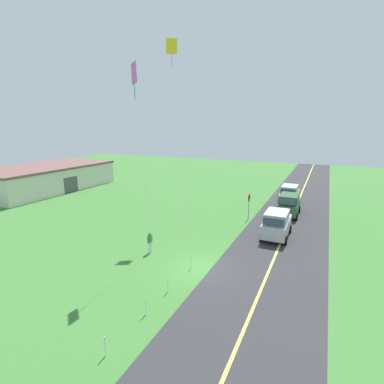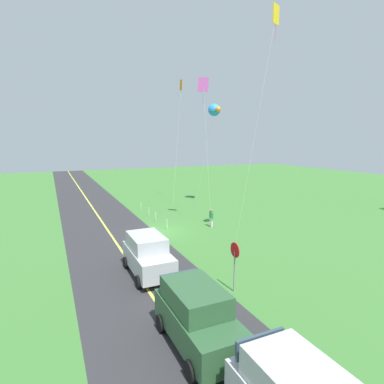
{
  "view_description": "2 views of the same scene",
  "coord_description": "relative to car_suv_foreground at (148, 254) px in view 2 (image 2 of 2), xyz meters",
  "views": [
    {
      "loc": [
        -16.37,
        -6.73,
        9.14
      ],
      "look_at": [
        -0.44,
        0.6,
        5.16
      ],
      "focal_mm": 27.46,
      "sensor_mm": 36.0,
      "label": 1
    },
    {
      "loc": [
        23.95,
        -8.13,
        7.49
      ],
      "look_at": [
        1.86,
        2.03,
        3.48
      ],
      "focal_mm": 29.05,
      "sensor_mm": 36.0,
      "label": 2
    }
  ],
  "objects": [
    {
      "name": "ground_plane",
      "position": [
        -7.72,
        3.42,
        -1.2
      ],
      "size": [
        120.0,
        120.0,
        0.1
      ],
      "primitive_type": "cube",
      "color": "#3D7533"
    },
    {
      "name": "asphalt_road",
      "position": [
        -7.72,
        -0.58,
        -1.15
      ],
      "size": [
        120.0,
        7.0,
        0.0
      ],
      "primitive_type": "cube",
      "color": "#2D2D30",
      "rests_on": "ground"
    },
    {
      "name": "road_centre_stripe",
      "position": [
        -7.72,
        -0.58,
        -1.15
      ],
      "size": [
        120.0,
        0.16,
        0.0
      ],
      "primitive_type": "cube",
      "color": "#E5E04C",
      "rests_on": "asphalt_road"
    },
    {
      "name": "car_suv_foreground",
      "position": [
        0.0,
        0.0,
        0.0
      ],
      "size": [
        4.4,
        2.12,
        2.24
      ],
      "color": "#B7B7BC",
      "rests_on": "ground"
    },
    {
      "name": "car_parked_east_near",
      "position": [
        6.8,
        -0.16,
        0.0
      ],
      "size": [
        4.4,
        2.12,
        2.24
      ],
      "color": "#2D5633",
      "rests_on": "ground"
    },
    {
      "name": "stop_sign",
      "position": [
        3.84,
        3.32,
        0.65
      ],
      "size": [
        0.76,
        0.08,
        2.56
      ],
      "color": "gray",
      "rests_on": "ground"
    },
    {
      "name": "person_adult_near",
      "position": [
        -7.12,
        7.9,
        -0.29
      ],
      "size": [
        0.58,
        0.22,
        1.6
      ],
      "rotation": [
        0.0,
        0.0,
        2.93
      ],
      "color": "silver",
      "rests_on": "ground"
    },
    {
      "name": "kite_red_low",
      "position": [
        -8.47,
        7.72,
        10.81
      ],
      "size": [
        1.71,
        0.8,
        12.87
      ],
      "color": "silver",
      "rests_on": "ground"
    },
    {
      "name": "kite_blue_mid",
      "position": [
        -15.69,
        12.8,
        9.82
      ],
      "size": [
        3.5,
        1.93,
        11.68
      ],
      "color": "silver",
      "rests_on": "ground"
    },
    {
      "name": "kite_yellow_high",
      "position": [
        -1.04,
        9.12,
        13.95
      ],
      "size": [
        0.95,
        2.67,
        16.12
      ],
      "color": "silver",
      "rests_on": "ground"
    },
    {
      "name": "kite_green_far",
      "position": [
        -19.0,
        10.05,
        12.5
      ],
      "size": [
        1.96,
        1.81,
        14.62
      ],
      "color": "silver",
      "rests_on": "ground"
    },
    {
      "name": "fence_post_0",
      "position": [
        -16.35,
        4.12,
        -0.7
      ],
      "size": [
        0.05,
        0.05,
        0.9
      ],
      "primitive_type": "cylinder",
      "color": "silver",
      "rests_on": "ground"
    },
    {
      "name": "fence_post_1",
      "position": [
        -13.4,
        4.12,
        -0.7
      ],
      "size": [
        0.05,
        0.05,
        0.9
      ],
      "primitive_type": "cylinder",
      "color": "silver",
      "rests_on": "ground"
    },
    {
      "name": "fence_post_2",
      "position": [
        -11.18,
        4.12,
        -0.7
      ],
      "size": [
        0.05,
        0.05,
        0.9
      ],
      "primitive_type": "cylinder",
      "color": "silver",
      "rests_on": "ground"
    },
    {
      "name": "fence_post_3",
      "position": [
        -8.11,
        4.12,
        -0.7
      ],
      "size": [
        0.05,
        0.05,
        0.9
      ],
      "primitive_type": "cylinder",
      "color": "silver",
      "rests_on": "ground"
    }
  ]
}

